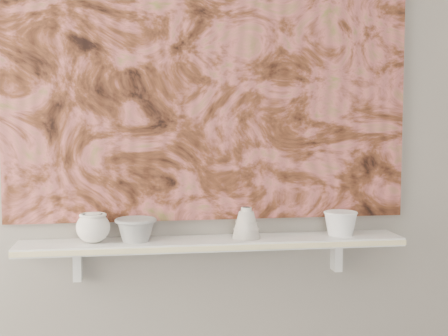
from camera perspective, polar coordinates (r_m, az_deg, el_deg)
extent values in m
plane|color=gray|center=(2.33, -1.31, 4.11)|extent=(3.60, 0.00, 3.60)
cube|color=white|center=(2.29, -0.99, -6.88)|extent=(1.40, 0.18, 0.03)
cube|color=beige|center=(2.20, -0.66, -7.36)|extent=(1.40, 0.01, 0.02)
cube|color=white|center=(2.35, -13.25, -8.54)|extent=(0.03, 0.06, 0.12)
cube|color=white|center=(2.47, 10.24, -7.84)|extent=(0.03, 0.06, 0.12)
cube|color=brown|center=(2.32, -1.28, 8.80)|extent=(1.50, 0.02, 1.10)
cube|color=black|center=(2.41, 9.44, 1.26)|extent=(0.09, 0.00, 0.08)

